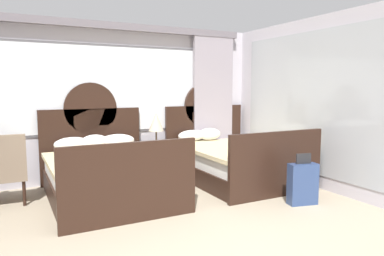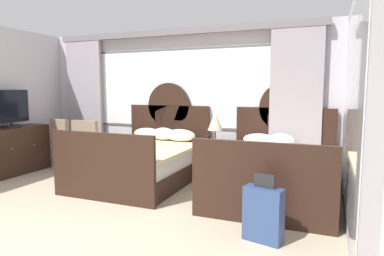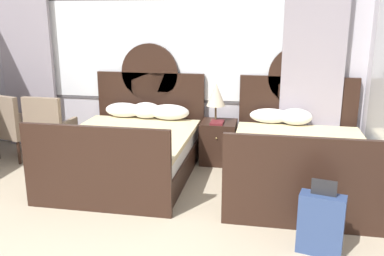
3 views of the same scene
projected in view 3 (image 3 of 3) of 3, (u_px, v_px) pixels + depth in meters
The scene contains 9 objects.
wall_back_window at pixel (163, 61), 6.30m from camera, with size 5.83×0.22×2.70m.
bed_near_window at pixel (131, 149), 5.59m from camera, with size 1.66×2.19×1.68m.
bed_near_mirror at pixel (299, 160), 5.19m from camera, with size 1.66×2.19×1.68m.
nightstand_between_beds at pixel (219, 142), 6.07m from camera, with size 0.50×0.52×0.61m.
table_lamp_on_nightstand at pixel (216, 95), 5.90m from camera, with size 0.27×0.27×0.56m.
book_on_nightstand at pixel (217, 122), 5.90m from camera, with size 0.18×0.26×0.03m.
armchair_by_window_left at pixel (49, 127), 6.06m from camera, with size 0.57×0.57×0.98m.
armchair_by_window_centre at pixel (14, 125), 6.17m from camera, with size 0.70×0.70×0.98m.
suitcase_on_floor at pixel (321, 224), 3.74m from camera, with size 0.42×0.25×0.71m.
Camera 3 is at (1.60, -2.47, 2.09)m, focal length 39.29 mm.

